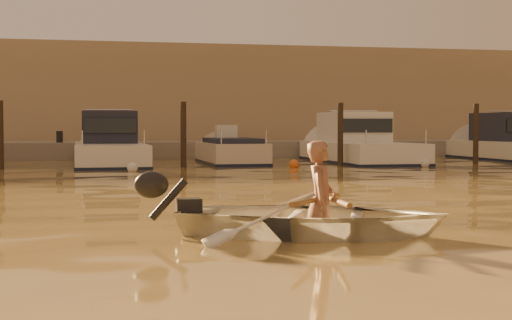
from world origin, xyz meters
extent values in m
plane|color=olive|center=(0.00, 0.00, 0.00)|extent=(160.00, 160.00, 0.00)
imported|color=silver|center=(-0.62, -1.11, 0.20)|extent=(3.72, 3.22, 0.65)
imported|color=#8D5A46|center=(-0.52, -1.15, 0.40)|extent=(0.50, 0.60, 1.40)
cylinder|color=brown|center=(-0.38, -1.21, 0.42)|extent=(0.41, 2.08, 0.13)
cylinder|color=brown|center=(-0.57, -1.13, 0.42)|extent=(1.15, 1.82, 0.13)
cylinder|color=#2D2319|center=(-5.50, 13.80, 0.90)|extent=(0.18, 0.18, 2.20)
cylinder|color=#2D2319|center=(-0.20, 13.80, 0.90)|extent=(0.18, 0.18, 2.20)
cylinder|color=#2D2319|center=(4.80, 13.80, 0.90)|extent=(0.18, 0.18, 2.20)
cylinder|color=#2D2319|center=(9.50, 13.80, 0.90)|extent=(0.18, 0.18, 2.20)
sphere|color=silver|center=(-1.84, 12.20, 0.10)|extent=(0.30, 0.30, 0.30)
sphere|color=orange|center=(3.07, 13.04, 0.10)|extent=(0.30, 0.30, 0.30)
sphere|color=silver|center=(7.16, 12.66, 0.10)|extent=(0.30, 0.30, 0.30)
cube|color=gray|center=(0.00, 21.50, 0.15)|extent=(52.00, 4.00, 1.00)
cube|color=#9E8466|center=(0.00, 27.00, 2.40)|extent=(46.00, 7.00, 4.80)
camera|label=1|loc=(-3.25, -9.84, 1.28)|focal=55.00mm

